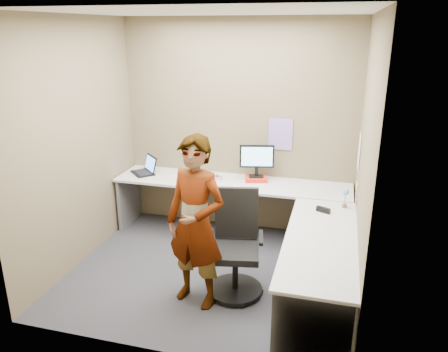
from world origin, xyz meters
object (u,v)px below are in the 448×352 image
(desk, at_px, (256,214))
(person, at_px, (196,223))
(office_chair, at_px, (236,252))
(monitor, at_px, (257,158))

(desk, distance_m, person, 1.03)
(desk, xyz_separation_m, person, (-0.40, -0.91, 0.25))
(desk, xyz_separation_m, office_chair, (-0.08, -0.63, -0.16))
(monitor, height_order, person, person)
(desk, distance_m, office_chair, 0.66)
(monitor, distance_m, office_chair, 1.47)
(monitor, xyz_separation_m, office_chair, (0.06, -1.35, -0.60))
(person, bearing_deg, office_chair, 56.45)
(person, bearing_deg, desk, 81.57)
(desk, relative_size, monitor, 7.02)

